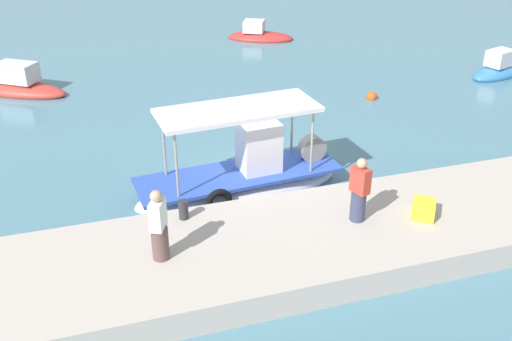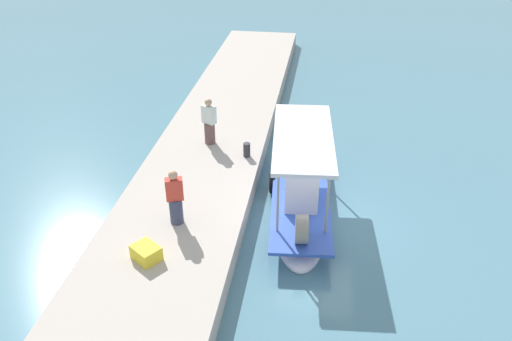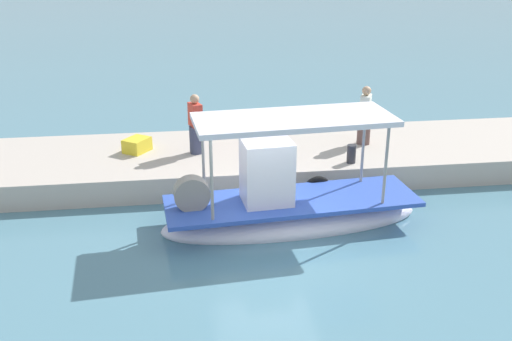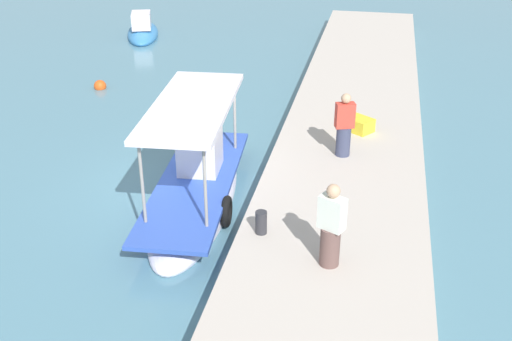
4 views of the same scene
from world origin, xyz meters
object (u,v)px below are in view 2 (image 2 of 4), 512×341
fisherman_near_bollard (209,123)px  mooring_bollard (247,150)px  cargo_crate (146,253)px  main_fishing_boat (300,199)px  fisherman_by_crate (175,199)px

fisherman_near_bollard → mooring_bollard: (0.79, 1.47, -0.53)m
fisherman_near_bollard → cargo_crate: (6.51, -0.19, -0.58)m
main_fishing_boat → fisherman_near_bollard: bearing=-129.7°
mooring_bollard → cargo_crate: size_ratio=0.72×
main_fishing_boat → mooring_bollard: main_fishing_boat is taller
main_fishing_boat → fisherman_near_bollard: (-2.89, -3.48, 0.98)m
mooring_bollard → cargo_crate: mooring_bollard is taller
fisherman_near_bollard → fisherman_by_crate: (4.86, 0.14, -0.01)m
fisherman_near_bollard → main_fishing_boat: bearing=50.3°
main_fishing_boat → cargo_crate: 5.17m
fisherman_near_bollard → cargo_crate: fisherman_near_bollard is taller
main_fishing_boat → fisherman_by_crate: size_ratio=3.73×
fisherman_near_bollard → cargo_crate: 6.54m
fisherman_by_crate → mooring_bollard: (-4.06, 1.33, -0.51)m
main_fishing_boat → mooring_bollard: bearing=-136.3°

